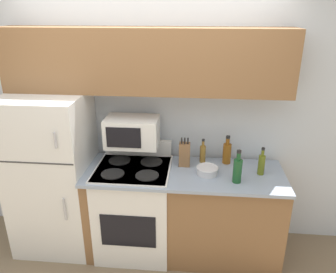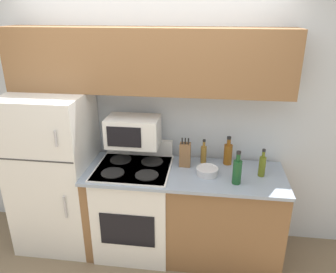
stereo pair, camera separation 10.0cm
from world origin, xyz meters
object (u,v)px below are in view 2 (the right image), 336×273
Objects in this scene: stove at (135,207)px; bottle_whiskey at (228,153)px; refrigerator at (55,172)px; bowl at (207,171)px; knife_block at (185,154)px; bottle_vinegar at (204,154)px; bottle_wine_green at (237,171)px; bottle_olive_oil at (262,165)px; microwave at (133,131)px.

bottle_whiskey is (0.88, 0.22, 0.54)m from stove.
refrigerator is 7.92× the size of bowl.
knife_block reaches higher than bottle_vinegar.
bottle_vinegar is 0.47m from bottle_wine_green.
bottle_olive_oil is at bearing -9.00° from knife_block.
knife_block is at bearing 4.41° from refrigerator.
bottle_vinegar is at bearing 27.02° from knife_block.
knife_block reaches higher than bottle_olive_oil.
bottle_wine_green is at bearing -144.36° from bottle_olive_oil.
bottle_whiskey is (-0.06, 0.37, -0.01)m from bottle_wine_green.
refrigerator is 0.90m from microwave.
stove is at bearing 177.61° from bowl.
knife_block is (0.47, 0.13, 0.54)m from stove.
refrigerator is 5.66× the size of bottle_whiskey.
refrigerator reaches higher than bottle_vinegar.
bowl is at bearing -13.96° from microwave.
knife_block reaches higher than stove.
bowl is 0.29m from bottle_wine_green.
bottle_whiskey is at bearing 14.07° from stove.
bottle_olive_oil is at bearing -6.25° from microwave.
refrigerator is at bearing 179.66° from bottle_olive_oil.
bottle_wine_green is at bearing -80.32° from bottle_whiskey.
bottle_wine_green is (0.94, -0.15, 0.55)m from stove.
microwave is at bearing 177.64° from knife_block.
bottle_whiskey is at bearing 12.86° from knife_block.
knife_block is 1.19× the size of bottle_vinegar.
bottle_olive_oil is at bearing -0.34° from refrigerator.
microwave is 0.54m from knife_block.
microwave is 1.03m from bottle_wine_green.
bowl is (0.22, -0.16, -0.08)m from knife_block.
bowl is 0.77× the size of bottle_olive_oil.
bottle_whiskey reaches higher than stove.
refrigerator is 1.30m from knife_block.
stove is 1.29m from bottle_olive_oil.
bottle_olive_oil is 0.56m from bottle_vinegar.
stove is 3.84× the size of bottle_whiskey.
stove is at bearing -2.10° from refrigerator.
refrigerator is 3.20× the size of microwave.
bowl is at bearing -2.39° from stove.
refrigerator is at bearing -175.59° from knife_block.
bottle_wine_green is at bearing -17.06° from microwave.
bottle_vinegar is at bearing 5.74° from microwave.
knife_block is 0.41m from bottle_whiskey.
refrigerator reaches higher than bottle_whiskey.
knife_block is 0.54m from bottle_wine_green.
bottle_whiskey is at bearing 52.87° from bowl.
bottle_vinegar is at bearing 7.32° from refrigerator.
refrigerator is 1.71m from bottle_whiskey.
bowl is 0.71× the size of bottle_whiskey.
microwave reaches higher than bowl.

